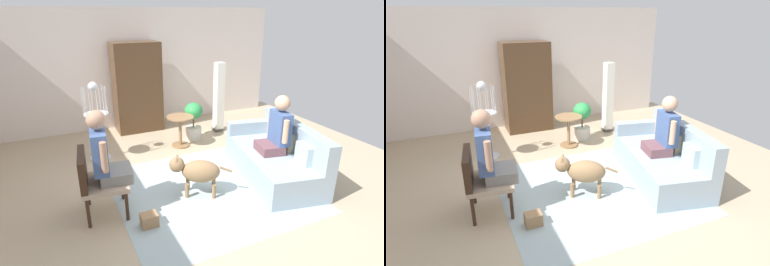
% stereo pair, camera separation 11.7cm
% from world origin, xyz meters
% --- Properties ---
extents(ground_plane, '(7.44, 7.44, 0.00)m').
position_xyz_m(ground_plane, '(0.00, 0.00, 0.00)').
color(ground_plane, tan).
extents(back_wall, '(6.64, 0.12, 2.54)m').
position_xyz_m(back_wall, '(0.00, 3.16, 1.27)').
color(back_wall, silver).
rests_on(back_wall, ground).
extents(area_rug, '(2.63, 2.48, 0.01)m').
position_xyz_m(area_rug, '(0.06, -0.17, 0.00)').
color(area_rug, '#9EB2B7').
rests_on(area_rug, ground).
extents(couch, '(1.25, 1.98, 0.85)m').
position_xyz_m(couch, '(1.22, -0.20, 0.30)').
color(couch, '#8EA0AD').
rests_on(couch, ground).
extents(armchair, '(0.62, 0.66, 0.87)m').
position_xyz_m(armchair, '(-1.50, -0.10, 0.52)').
color(armchair, '#382316').
rests_on(armchair, ground).
extents(person_on_couch, '(0.48, 0.55, 0.88)m').
position_xyz_m(person_on_couch, '(1.18, -0.22, 0.79)').
color(person_on_couch, brown).
extents(person_on_armchair, '(0.50, 0.57, 0.92)m').
position_xyz_m(person_on_armchair, '(-1.36, -0.12, 0.83)').
color(person_on_armchair, slate).
extents(round_end_table, '(0.51, 0.51, 0.60)m').
position_xyz_m(round_end_table, '(0.31, 1.49, 0.38)').
color(round_end_table, olive).
rests_on(round_end_table, ground).
extents(dog, '(0.80, 0.53, 0.60)m').
position_xyz_m(dog, '(-0.15, -0.21, 0.37)').
color(dog, olive).
rests_on(dog, ground).
extents(bird_cage_stand, '(0.41, 0.41, 1.38)m').
position_xyz_m(bird_cage_stand, '(-1.19, 1.57, 0.72)').
color(bird_cage_stand, silver).
rests_on(bird_cage_stand, ground).
extents(potted_plant, '(0.36, 0.36, 0.76)m').
position_xyz_m(potted_plant, '(0.70, 1.73, 0.42)').
color(potted_plant, beige).
rests_on(potted_plant, ground).
extents(column_lamp, '(0.20, 0.20, 1.48)m').
position_xyz_m(column_lamp, '(1.40, 1.94, 0.73)').
color(column_lamp, '#4C4742').
rests_on(column_lamp, ground).
extents(armoire_cabinet, '(0.97, 0.56, 1.88)m').
position_xyz_m(armoire_cabinet, '(-0.14, 2.75, 0.94)').
color(armoire_cabinet, '#4C331E').
rests_on(armoire_cabinet, ground).
extents(handbag, '(0.20, 0.16, 0.16)m').
position_xyz_m(handbag, '(-0.98, -0.61, 0.08)').
color(handbag, '#99724C').
rests_on(handbag, ground).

